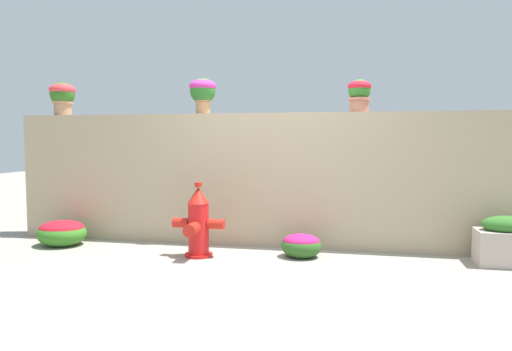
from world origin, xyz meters
name	(u,v)px	position (x,y,z in m)	size (l,w,h in m)	color
ground_plane	(258,271)	(0.00, 0.00, 0.00)	(24.00, 24.00, 0.00)	gray
stone_wall	(278,180)	(0.00, 1.18, 0.79)	(6.60, 0.34, 1.57)	tan
potted_plant_0	(62,95)	(-2.84, 1.19, 1.84)	(0.33, 0.33, 0.44)	tan
potted_plant_1	(203,91)	(-0.93, 1.17, 1.85)	(0.33, 0.33, 0.44)	#AD7B4E
potted_plant_2	(359,93)	(0.94, 1.15, 1.79)	(0.26, 0.26, 0.37)	#B26D55
fire_hydrant	(198,223)	(-0.75, 0.44, 0.36)	(0.57, 0.46, 0.81)	red
flower_bush_left	(301,245)	(0.35, 0.64, 0.14)	(0.43, 0.39, 0.26)	#2D5921
flower_bush_right	(62,232)	(-2.53, 0.63, 0.16)	(0.59, 0.53, 0.31)	#327221
planter_box	(506,242)	(2.39, 0.72, 0.24)	(0.55, 0.36, 0.50)	#B8A89B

